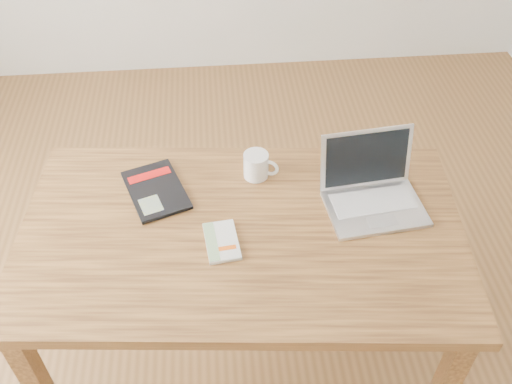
{
  "coord_description": "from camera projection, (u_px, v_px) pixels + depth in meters",
  "views": [
    {
      "loc": [
        -0.05,
        -1.34,
        2.06
      ],
      "look_at": [
        0.06,
        -0.11,
        0.85
      ],
      "focal_mm": 40.0,
      "sensor_mm": 36.0,
      "label": 1
    }
  ],
  "objects": [
    {
      "name": "room",
      "position": [
        203.0,
        24.0,
        1.45
      ],
      "size": [
        4.04,
        4.04,
        2.7
      ],
      "color": "brown",
      "rests_on": "ground"
    },
    {
      "name": "desk",
      "position": [
        242.0,
        248.0,
        1.82
      ],
      "size": [
        1.44,
        0.91,
        0.75
      ],
      "rotation": [
        0.0,
        0.0,
        -0.09
      ],
      "color": "brown",
      "rests_on": "ground"
    },
    {
      "name": "white_guidebook",
      "position": [
        222.0,
        241.0,
        1.72
      ],
      "size": [
        0.11,
        0.17,
        0.01
      ],
      "rotation": [
        0.0,
        0.0,
        0.11
      ],
      "color": "silver",
      "rests_on": "desk"
    },
    {
      "name": "black_guidebook",
      "position": [
        156.0,
        190.0,
        1.88
      ],
      "size": [
        0.24,
        0.3,
        0.01
      ],
      "rotation": [
        0.0,
        0.0,
        0.34
      ],
      "color": "black",
      "rests_on": "desk"
    },
    {
      "name": "laptop",
      "position": [
        372.0,
        190.0,
        1.82
      ],
      "size": [
        0.33,
        0.29,
        0.21
      ],
      "rotation": [
        0.0,
        0.0,
        0.11
      ],
      "color": "silver",
      "rests_on": "desk"
    },
    {
      "name": "coffee_mug",
      "position": [
        257.0,
        165.0,
        1.9
      ],
      "size": [
        0.12,
        0.08,
        0.09
      ],
      "rotation": [
        0.0,
        0.0,
        -0.39
      ],
      "color": "white",
      "rests_on": "desk"
    }
  ]
}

